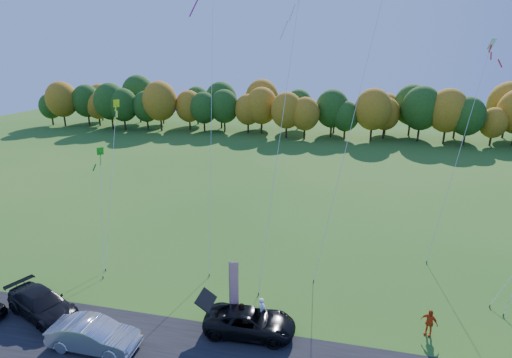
% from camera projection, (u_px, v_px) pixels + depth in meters
% --- Properties ---
extents(ground, '(160.00, 160.00, 0.00)m').
position_uv_depth(ground, '(234.00, 316.00, 24.60)').
color(ground, '#225917').
extents(tree_line, '(116.00, 12.00, 10.00)m').
position_uv_depth(tree_line, '(313.00, 138.00, 75.68)').
color(tree_line, '#1E4711').
rests_on(tree_line, ground).
extents(black_suv, '(5.35, 2.65, 1.46)m').
position_uv_depth(black_suv, '(250.00, 322.00, 22.92)').
color(black_suv, black).
rests_on(black_suv, ground).
extents(silver_sedan, '(5.01, 1.80, 1.64)m').
position_uv_depth(silver_sedan, '(94.00, 335.00, 21.71)').
color(silver_sedan, '#B5B6BA').
rests_on(silver_sedan, ground).
extents(dark_truck_a, '(5.79, 3.98, 1.56)m').
position_uv_depth(dark_truck_a, '(42.00, 304.00, 24.47)').
color(dark_truck_a, black).
rests_on(dark_truck_a, ground).
extents(person_tailgate_a, '(0.51, 0.69, 1.74)m').
position_uv_depth(person_tailgate_a, '(262.00, 311.00, 23.62)').
color(person_tailgate_a, white).
rests_on(person_tailgate_a, ground).
extents(person_tailgate_b, '(0.63, 0.81, 1.67)m').
position_uv_depth(person_tailgate_b, '(242.00, 316.00, 23.26)').
color(person_tailgate_b, gray).
rests_on(person_tailgate_b, ground).
extents(person_east, '(1.03, 0.84, 1.64)m').
position_uv_depth(person_east, '(429.00, 322.00, 22.73)').
color(person_east, '#C94412').
rests_on(person_east, ground).
extents(feather_flag, '(0.55, 0.17, 4.17)m').
position_uv_depth(feather_flag, '(233.00, 285.00, 23.24)').
color(feather_flag, '#999999').
rests_on(feather_flag, ground).
extents(kite_delta_blue, '(4.10, 11.75, 23.91)m').
position_uv_depth(kite_delta_blue, '(211.00, 105.00, 30.72)').
color(kite_delta_blue, '#4C3F33').
rests_on(kite_delta_blue, ground).
extents(kite_parafoil_orange, '(7.79, 14.07, 32.30)m').
position_uv_depth(kite_parafoil_orange, '(371.00, 46.00, 28.96)').
color(kite_parafoil_orange, '#4C3F33').
rests_on(kite_parafoil_orange, ground).
extents(kite_delta_red, '(2.60, 10.55, 21.47)m').
position_uv_depth(kite_delta_red, '(282.00, 121.00, 27.97)').
color(kite_delta_red, '#4C3F33').
rests_on(kite_delta_red, ground).
extents(kite_diamond_yellow, '(2.87, 8.02, 12.00)m').
position_uv_depth(kite_diamond_yellow, '(111.00, 180.00, 31.59)').
color(kite_diamond_yellow, '#4C3F33').
rests_on(kite_diamond_yellow, ground).
extents(kite_diamond_green, '(2.72, 5.14, 8.86)m').
position_uv_depth(kite_diamond_green, '(101.00, 211.00, 29.73)').
color(kite_diamond_green, '#4C3F33').
rests_on(kite_diamond_green, ground).
extents(kite_diamond_white, '(4.46, 6.76, 16.95)m').
position_uv_depth(kite_diamond_white, '(459.00, 152.00, 30.65)').
color(kite_diamond_white, '#4C3F33').
rests_on(kite_diamond_white, ground).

